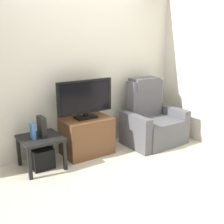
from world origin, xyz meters
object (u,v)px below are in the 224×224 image
Objects in this scene: tv_stand at (87,136)px; game_console at (42,126)px; recliner_armchair at (152,121)px; side_table at (41,142)px; book_upright at (33,131)px; subwoofer_box at (42,158)px; television at (85,98)px.

tv_stand is 2.64× the size of game_console.
tv_stand is 0.67× the size of recliner_armchair.
recliner_armchair is 2.00× the size of side_table.
game_console is at bearing 15.95° from side_table.
book_upright is at bearing 175.33° from recliner_armchair.
recliner_armchair is 1.88m from game_console.
recliner_armchair reaches higher than subwoofer_box.
side_table is at bearing 174.57° from recliner_armchair.
side_table is (-0.74, -0.08, -0.49)m from television.
television is at bearing 168.01° from recliner_armchair.
television is 0.82× the size of recliner_armchair.
television is at bearing 90.00° from tv_stand.
subwoofer_box is 0.45m from game_console.
book_upright is (-2.00, 0.11, 0.18)m from recliner_armchair.
television is 0.90m from side_table.
book_upright is at bearing -168.69° from subwoofer_box.
book_upright is at bearing -174.29° from tv_stand.
recliner_armchair is 5.23× the size of book_upright.
subwoofer_box is 1.03× the size of game_console.
tv_stand is at bearing 4.94° from subwoofer_box.
book_upright is (-0.10, -0.02, 0.41)m from subwoofer_box.
book_upright is at bearing -173.02° from television.
television is 3.22× the size of game_console.
tv_stand is 0.75m from side_table.
book_upright is at bearing -168.69° from side_table.
game_console is at bearing -175.61° from tv_stand.
television reaches higher than tv_stand.
side_table is (-1.90, 0.13, 0.01)m from recliner_armchair.
television is 0.91m from book_upright.
television reaches higher than side_table.
book_upright is (-0.10, -0.02, 0.17)m from side_table.
side_table is at bearing -175.06° from tv_stand.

